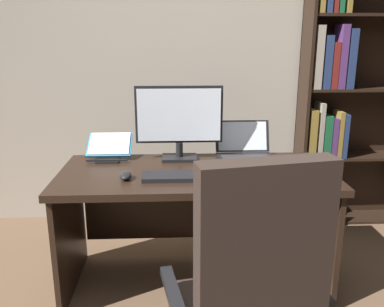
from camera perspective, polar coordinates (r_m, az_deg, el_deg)
The scene contains 11 objects.
wall_back at distance 3.35m, azimuth -0.95°, elevation 14.21°, with size 5.68×0.12×2.78m, color #A89E8E.
desk at distance 2.52m, azimuth 0.38°, elevation -6.25°, with size 1.58×0.73×0.74m.
bookshelf at distance 3.44m, azimuth 20.51°, elevation 8.36°, with size 0.92×0.26×2.21m.
monitor at distance 2.55m, azimuth -1.81°, elevation 4.42°, with size 0.55×0.16×0.47m.
laptop at distance 2.64m, azimuth 7.35°, elevation 0.38°, with size 0.35×0.30×0.22m.
keyboard at distance 2.25m, azimuth -1.60°, elevation -3.22°, with size 0.42×0.15×0.02m, color black.
computer_mouse at distance 2.26m, azimuth -9.25°, elevation -3.10°, with size 0.06×0.10×0.04m, color black.
reading_stand_with_book at distance 2.68m, azimuth -11.47°, elevation 0.90°, with size 0.28×0.27×0.14m.
open_binder at distance 2.28m, azimuth 13.01°, elevation -3.33°, with size 0.50×0.34×0.02m.
notepad at distance 2.47m, azimuth 4.75°, elevation -1.64°, with size 0.15×0.21×0.01m, color silver.
pen at distance 2.47m, azimuth 5.21°, elevation -1.44°, with size 0.01×0.01×0.14m, color black.
Camera 1 is at (-0.11, -1.29, 1.47)m, focal length 38.14 mm.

